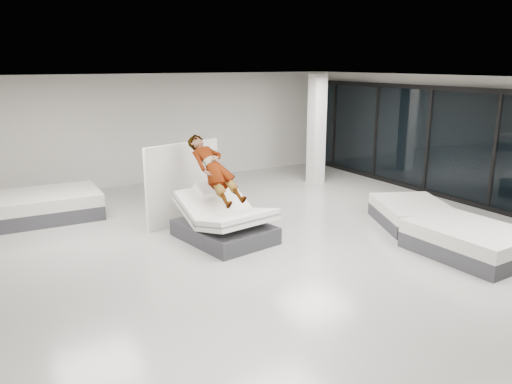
% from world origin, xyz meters
% --- Properties ---
extents(room, '(14.00, 14.04, 3.20)m').
position_xyz_m(room, '(0.00, 0.00, 1.60)').
color(room, '#A7A69E').
rests_on(room, ground).
extents(hero_bed, '(1.73, 2.12, 1.11)m').
position_xyz_m(hero_bed, '(-0.61, 1.39, 0.36)').
color(hero_bed, '#39393E').
rests_on(hero_bed, floor).
extents(person, '(0.90, 1.61, 1.67)m').
position_xyz_m(person, '(-0.66, 1.70, 1.21)').
color(person, slate).
rests_on(person, hero_bed).
extents(remote, '(0.07, 0.15, 0.08)m').
position_xyz_m(remote, '(-0.39, 1.39, 0.98)').
color(remote, black).
rests_on(remote, person).
extents(divider_panel, '(1.93, 0.66, 1.81)m').
position_xyz_m(divider_panel, '(-0.88, 2.88, 0.91)').
color(divider_panel, white).
rests_on(divider_panel, floor).
extents(flat_bed_right_far, '(2.05, 2.28, 0.51)m').
position_xyz_m(flat_bed_right_far, '(3.42, 0.15, 0.26)').
color(flat_bed_right_far, '#39393E').
rests_on(flat_bed_right_far, floor).
extents(flat_bed_right_near, '(1.61, 2.10, 0.56)m').
position_xyz_m(flat_bed_right_near, '(2.96, -1.66, 0.28)').
color(flat_bed_right_near, '#39393E').
rests_on(flat_bed_right_near, floor).
extents(flat_bed_left_far, '(2.25, 1.72, 0.61)m').
position_xyz_m(flat_bed_left_far, '(-3.45, 4.78, 0.30)').
color(flat_bed_left_far, '#39393E').
rests_on(flat_bed_left_far, floor).
extents(column, '(0.40, 0.40, 3.20)m').
position_xyz_m(column, '(4.00, 4.50, 1.60)').
color(column, white).
rests_on(column, floor).
extents(storefront_glazing, '(0.12, 13.40, 2.92)m').
position_xyz_m(storefront_glazing, '(5.90, 0.00, 1.45)').
color(storefront_glazing, '#23303A').
rests_on(storefront_glazing, floor).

